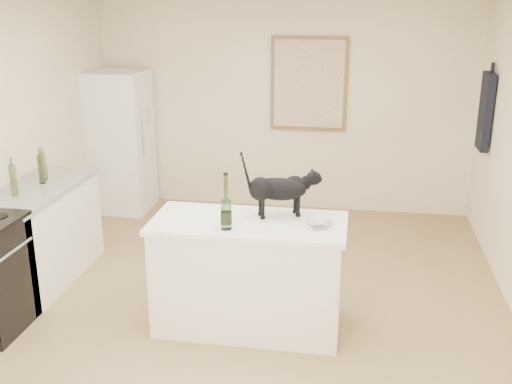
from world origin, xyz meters
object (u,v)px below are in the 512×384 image
at_px(fridge, 120,142).
at_px(wine_bottle, 226,205).
at_px(glass_bowl, 319,225).
at_px(black_cat, 278,192).

distance_m(fridge, wine_bottle, 3.35).
bearing_deg(wine_bottle, glass_bowl, 11.47).
bearing_deg(wine_bottle, black_cat, 44.96).
bearing_deg(fridge, wine_bottle, -55.02).
bearing_deg(glass_bowl, black_cat, 148.71).
xyz_separation_m(black_cat, glass_bowl, (0.33, -0.20, -0.17)).
distance_m(black_cat, glass_bowl, 0.43).
relative_size(fridge, wine_bottle, 4.47).
distance_m(fridge, black_cat, 3.31).
xyz_separation_m(fridge, black_cat, (2.26, -2.40, 0.25)).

